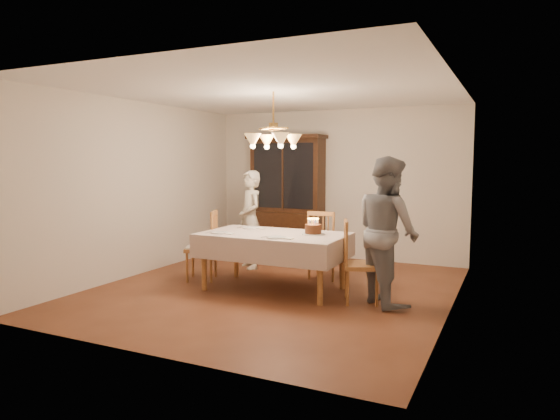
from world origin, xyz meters
The scene contains 14 objects.
ground centered at (0.00, 0.00, 0.00)m, with size 5.00×5.00×0.00m, color #582B19.
room_shell centered at (0.00, 0.00, 1.58)m, with size 5.00×5.00×5.00m.
dining_table centered at (0.00, 0.00, 0.68)m, with size 1.90×1.10×0.76m.
china_hutch centered at (-0.84, 2.25, 1.04)m, with size 1.38×0.54×2.16m.
chair_far_side centered at (0.40, 0.88, 0.44)m, with size 0.44×0.42×1.00m.
chair_left_end centered at (-1.18, 0.06, 0.45)m, with size 0.56×0.57×1.00m.
chair_right_end centered at (1.21, -0.08, 0.44)m, with size 0.55×0.56×1.00m.
elderly_woman centered at (-0.93, 1.06, 0.78)m, with size 0.57×0.37×1.56m, color beige.
adult_in_grey centered at (1.51, 0.00, 0.88)m, with size 0.86×0.67×1.77m, color slate.
birthday_cake centered at (0.51, 0.13, 0.82)m, with size 0.30×0.30×0.21m.
place_setting_near_left centered at (-0.63, -0.31, 0.77)m, with size 0.37×0.23×0.02m.
place_setting_near_right centered at (0.23, -0.35, 0.77)m, with size 0.40×0.25×0.02m.
place_setting_far_left centered at (-0.51, 0.32, 0.77)m, with size 0.38×0.24×0.02m.
chandelier centered at (0.00, 0.00, 1.98)m, with size 0.62×0.62×0.73m.
Camera 1 is at (2.87, -5.86, 1.71)m, focal length 32.00 mm.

